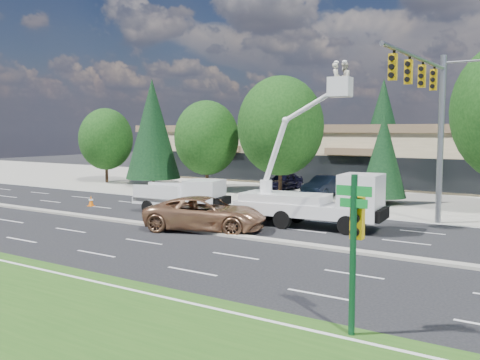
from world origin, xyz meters
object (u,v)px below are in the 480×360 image
Objects in this scene: signal_mast at (432,110)px; minivan at (206,214)px; street_sign_pole at (355,237)px; utility_pickup at (185,199)px; bucket_truck at (318,194)px.

signal_mast reaches higher than minivan.
street_sign_pole is 0.70× the size of utility_pickup.
utility_pickup is 5.67m from minivan.
signal_mast is 1.20× the size of bucket_truck.
street_sign_pole is at bearing -66.91° from bucket_truck.
signal_mast is 12.50m from minivan.
utility_pickup is 0.67× the size of bucket_truck.
signal_mast is 14.90m from utility_pickup.
minivan is (4.32, -3.68, -0.01)m from utility_pickup.
bucket_truck reaches higher than utility_pickup.
signal_mast is at bearing 97.27° from street_sign_pole.
signal_mast is at bearing 0.72° from utility_pickup.
bucket_truck is 5.88m from minivan.
utility_pickup is at bearing 30.72° from minivan.
street_sign_pole is (1.97, -15.45, -3.61)m from signal_mast.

